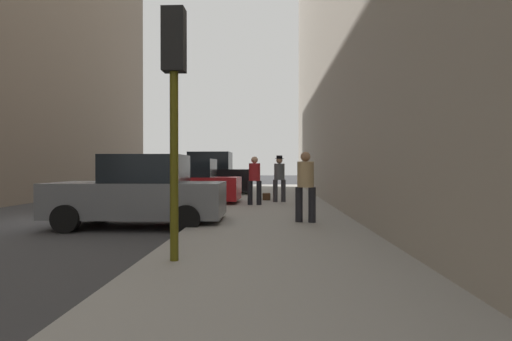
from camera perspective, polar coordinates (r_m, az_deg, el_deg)
The scene contains 11 objects.
ground_plane at distance 12.15m, azimuth -27.02°, elevation -6.59°, with size 120.00×120.00×0.00m, color #38383A.
sidewalk at distance 10.63m, azimuth 2.77°, elevation -7.14°, with size 4.00×40.00×0.15m, color gray.
parked_gray_coupe at distance 10.31m, azimuth -16.20°, elevation -3.08°, with size 4.23×2.12×1.79m.
parked_red_hatchback at distance 15.24m, azimuth -10.14°, elevation -1.91°, with size 4.25×2.15×1.79m.
parked_black_suv at distance 20.52m, azimuth -6.95°, elevation -0.77°, with size 4.66×2.18×2.25m.
fire_hydrant at distance 16.41m, azimuth -2.89°, elevation -2.96°, with size 0.42×0.22×0.70m.
traffic_light at distance 5.96m, azimuth -11.62°, elevation 12.79°, with size 0.32×0.32×3.60m.
pedestrian_in_red_jacket at distance 14.10m, azimuth -0.21°, elevation -1.06°, with size 0.52×0.44×1.71m.
pedestrian_in_tan_coat at distance 9.75m, azimuth 7.09°, elevation -1.76°, with size 0.53×0.50×1.71m.
pedestrian_with_beanie at distance 15.30m, azimuth 3.36°, elevation -0.82°, with size 0.53×0.49×1.78m.
duffel_bag at distance 16.26m, azimuth 1.51°, elevation -3.72°, with size 0.32×0.44×0.28m.
Camera 1 is at (5.88, -10.53, 1.49)m, focal length 28.00 mm.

